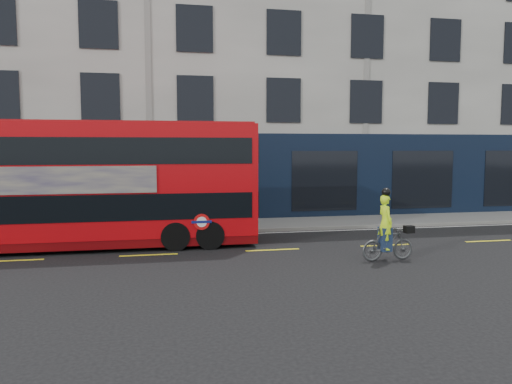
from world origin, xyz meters
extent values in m
plane|color=black|center=(0.00, 0.00, 0.00)|extent=(120.00, 120.00, 0.00)
cube|color=slate|center=(0.00, 6.50, 0.06)|extent=(60.00, 3.00, 0.12)
cube|color=slate|center=(0.00, 5.00, 0.07)|extent=(60.00, 0.12, 0.13)
cube|color=beige|center=(0.00, 13.00, 7.50)|extent=(50.00, 10.00, 15.00)
cube|color=black|center=(0.00, 7.98, 2.00)|extent=(50.00, 0.08, 4.00)
cube|color=silver|center=(0.00, 4.70, 0.00)|extent=(58.00, 0.10, 0.01)
cube|color=#B5070C|center=(-1.61, 3.09, 2.30)|extent=(10.42, 2.37, 3.74)
cube|color=#5A0306|center=(-1.61, 3.09, 0.28)|extent=(10.42, 2.32, 0.28)
cube|color=black|center=(-1.61, 3.09, 1.47)|extent=(10.01, 2.41, 0.85)
cube|color=black|center=(-1.61, 3.09, 3.27)|extent=(10.01, 2.41, 0.85)
cube|color=maroon|center=(-1.61, 3.09, 4.19)|extent=(10.22, 2.28, 0.08)
cube|color=black|center=(3.62, 3.10, 1.47)|extent=(0.04, 2.13, 0.85)
cube|color=black|center=(3.62, 3.10, 3.27)|extent=(0.04, 2.13, 0.85)
cube|color=tan|center=(-2.56, 1.88, 2.37)|extent=(5.69, 0.04, 0.85)
cylinder|color=red|center=(1.70, 1.88, 0.95)|extent=(0.53, 0.02, 0.53)
cylinder|color=white|center=(1.70, 1.88, 0.95)|extent=(0.34, 0.02, 0.34)
cube|color=#0C1459|center=(1.70, 1.87, 0.95)|extent=(0.66, 0.02, 0.09)
cylinder|color=black|center=(1.99, 3.10, 0.47)|extent=(0.95, 2.42, 0.95)
cylinder|color=black|center=(0.85, 3.09, 0.47)|extent=(0.95, 2.42, 0.95)
imported|color=#45484A|center=(7.04, -0.65, 0.50)|extent=(1.68, 0.56, 1.00)
imported|color=#BCEF16|center=(6.94, -0.65, 1.17)|extent=(0.42, 0.61, 1.63)
cube|color=black|center=(7.73, -0.61, 0.92)|extent=(0.29, 0.24, 0.22)
cube|color=#1A2946|center=(6.94, -0.65, 0.65)|extent=(0.32, 0.40, 0.70)
sphere|color=black|center=(6.94, -0.65, 2.06)|extent=(0.26, 0.26, 0.26)
camera|label=1|loc=(0.32, -14.29, 3.40)|focal=35.00mm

